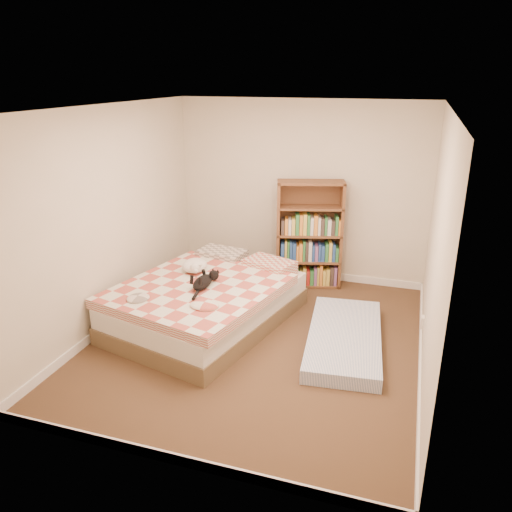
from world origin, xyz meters
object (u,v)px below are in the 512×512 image
(bookshelf, at_px, (309,248))
(floor_mattress, at_px, (344,338))
(white_dog, at_px, (195,266))
(black_cat, at_px, (204,281))
(bed, at_px, (209,300))

(bookshelf, distance_m, floor_mattress, 1.75)
(floor_mattress, distance_m, white_dog, 1.97)
(black_cat, height_order, white_dog, white_dog)
(bed, bearing_deg, bookshelf, 72.04)
(bed, height_order, bookshelf, bookshelf)
(white_dog, bearing_deg, bookshelf, 63.33)
(bed, distance_m, black_cat, 0.38)
(bookshelf, height_order, floor_mattress, bookshelf)
(floor_mattress, xyz_separation_m, black_cat, (-1.60, -0.12, 0.52))
(black_cat, xyz_separation_m, white_dog, (-0.28, 0.37, 0.02))
(bookshelf, bearing_deg, white_dog, -147.51)
(bookshelf, bearing_deg, black_cat, -133.15)
(bed, bearing_deg, black_cat, -65.73)
(black_cat, bearing_deg, white_dog, 140.82)
(bed, xyz_separation_m, floor_mattress, (1.63, -0.07, -0.19))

